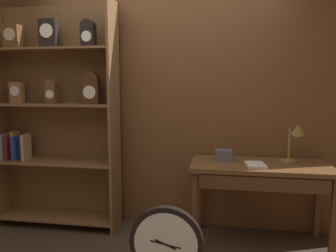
{
  "coord_description": "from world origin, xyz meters",
  "views": [
    {
      "loc": [
        0.62,
        -2.15,
        1.5
      ],
      "look_at": [
        0.13,
        0.83,
        1.11
      ],
      "focal_mm": 35.26,
      "sensor_mm": 36.0,
      "label": 1
    }
  ],
  "objects_px": {
    "bookshelf": "(54,114)",
    "open_repair_manual": "(256,165)",
    "desk_lamp": "(295,137)",
    "toolbox_small": "(224,155)",
    "round_clock_large": "(166,244)",
    "workbench": "(260,175)"
  },
  "relations": [
    {
      "from": "toolbox_small",
      "to": "bookshelf",
      "type": "bearing_deg",
      "value": 178.43
    },
    {
      "from": "toolbox_small",
      "to": "round_clock_large",
      "type": "relative_size",
      "value": 0.27
    },
    {
      "from": "workbench",
      "to": "round_clock_large",
      "type": "bearing_deg",
      "value": -136.14
    },
    {
      "from": "bookshelf",
      "to": "toolbox_small",
      "type": "xyz_separation_m",
      "value": [
        1.74,
        -0.05,
        -0.36
      ]
    },
    {
      "from": "desk_lamp",
      "to": "round_clock_large",
      "type": "height_order",
      "value": "desk_lamp"
    },
    {
      "from": "open_repair_manual",
      "to": "round_clock_large",
      "type": "relative_size",
      "value": 0.37
    },
    {
      "from": "bookshelf",
      "to": "open_repair_manual",
      "type": "distance_m",
      "value": 2.07
    },
    {
      "from": "bookshelf",
      "to": "desk_lamp",
      "type": "relative_size",
      "value": 5.87
    },
    {
      "from": "toolbox_small",
      "to": "open_repair_manual",
      "type": "bearing_deg",
      "value": -30.9
    },
    {
      "from": "open_repair_manual",
      "to": "toolbox_small",
      "type": "bearing_deg",
      "value": 141.44
    },
    {
      "from": "workbench",
      "to": "desk_lamp",
      "type": "bearing_deg",
      "value": 17.35
    },
    {
      "from": "toolbox_small",
      "to": "open_repair_manual",
      "type": "height_order",
      "value": "toolbox_small"
    },
    {
      "from": "workbench",
      "to": "toolbox_small",
      "type": "relative_size",
      "value": 7.94
    },
    {
      "from": "bookshelf",
      "to": "toolbox_small",
      "type": "relative_size",
      "value": 14.47
    },
    {
      "from": "bookshelf",
      "to": "round_clock_large",
      "type": "relative_size",
      "value": 3.85
    },
    {
      "from": "workbench",
      "to": "toolbox_small",
      "type": "height_order",
      "value": "toolbox_small"
    },
    {
      "from": "workbench",
      "to": "open_repair_manual",
      "type": "distance_m",
      "value": 0.15
    },
    {
      "from": "desk_lamp",
      "to": "toolbox_small",
      "type": "relative_size",
      "value": 2.47
    },
    {
      "from": "bookshelf",
      "to": "workbench",
      "type": "height_order",
      "value": "bookshelf"
    },
    {
      "from": "desk_lamp",
      "to": "open_repair_manual",
      "type": "height_order",
      "value": "desk_lamp"
    },
    {
      "from": "round_clock_large",
      "to": "desk_lamp",
      "type": "bearing_deg",
      "value": 37.66
    },
    {
      "from": "bookshelf",
      "to": "desk_lamp",
      "type": "bearing_deg",
      "value": -0.97
    }
  ]
}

